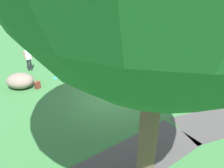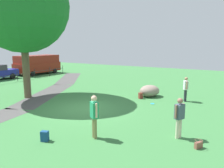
# 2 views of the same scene
# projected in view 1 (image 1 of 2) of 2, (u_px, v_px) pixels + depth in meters

# --- Properties ---
(ground_plane) EXTENTS (48.00, 48.00, 0.00)m
(ground_plane) POSITION_uv_depth(u_px,v_px,m) (113.00, 98.00, 10.52)
(ground_plane) COLOR #38753C
(lawn_boulder) EXTENTS (1.87, 1.74, 0.81)m
(lawn_boulder) POSITION_uv_depth(u_px,v_px,m) (20.00, 81.00, 11.40)
(lawn_boulder) COLOR gray
(lawn_boulder) RESTS_ON ground
(woman_with_handbag) EXTENTS (0.48, 0.37, 1.63)m
(woman_with_handbag) POSITION_uv_depth(u_px,v_px,m) (116.00, 47.00, 15.43)
(woman_with_handbag) COLOR beige
(woman_with_handbag) RESTS_ON ground
(man_near_boulder) EXTENTS (0.47, 0.38, 1.60)m
(man_near_boulder) POSITION_uv_depth(u_px,v_px,m) (28.00, 57.00, 13.39)
(man_near_boulder) COLOR #1F2229
(man_near_boulder) RESTS_ON ground
(passerby_on_path) EXTENTS (0.40, 0.44, 1.74)m
(passerby_on_path) POSITION_uv_depth(u_px,v_px,m) (152.00, 57.00, 13.18)
(passerby_on_path) COLOR olive
(passerby_on_path) RESTS_ON ground
(handbag_on_grass) EXTENTS (0.38, 0.38, 0.31)m
(handbag_on_grass) POSITION_uv_depth(u_px,v_px,m) (120.00, 53.00, 16.64)
(handbag_on_grass) COLOR brown
(handbag_on_grass) RESTS_ON ground
(backpack_by_boulder) EXTENTS (0.35, 0.35, 0.40)m
(backpack_by_boulder) POSITION_uv_depth(u_px,v_px,m) (37.00, 85.00, 11.39)
(backpack_by_boulder) COLOR maroon
(backpack_by_boulder) RESTS_ON ground
(spare_backpack_on_lawn) EXTENTS (0.32, 0.33, 0.40)m
(spare_backpack_on_lawn) POSITION_uv_depth(u_px,v_px,m) (179.00, 76.00, 12.45)
(spare_backpack_on_lawn) COLOR navy
(spare_backpack_on_lawn) RESTS_ON ground
(frisbee_on_grass) EXTENTS (0.24, 0.24, 0.02)m
(frisbee_on_grass) POSITION_uv_depth(u_px,v_px,m) (55.00, 78.00, 12.67)
(frisbee_on_grass) COLOR #2BA4DC
(frisbee_on_grass) RESTS_ON ground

